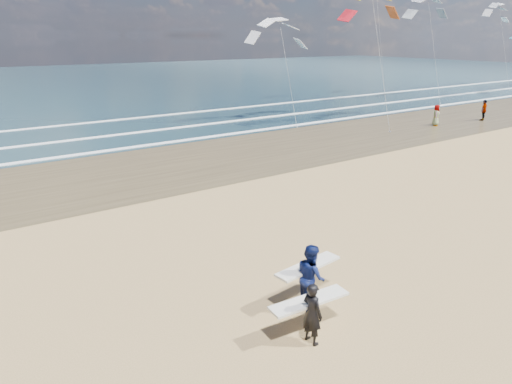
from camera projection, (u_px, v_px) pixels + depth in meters
wet_sand_strip at (355, 132)px, 36.48m from camera, size 220.00×12.00×0.01m
ocean at (125, 80)px, 78.60m from camera, size 220.00×100.00×0.02m
foam_breakers at (279, 114)px, 44.35m from camera, size 220.00×11.70×0.05m
surfer_near at (312, 311)px, 11.30m from camera, size 2.23×1.01×1.66m
surfer_far at (311, 276)px, 12.71m from camera, size 2.24×1.28×1.92m
beachgoer_0 at (436, 115)px, 38.72m from camera, size 1.04×0.94×1.78m
beachgoer_1 at (484, 110)px, 41.08m from camera, size 1.18×0.73×1.87m
kite_0 at (378, 42)px, 36.51m from camera, size 6.32×4.80×11.99m
kite_1 at (285, 57)px, 38.80m from camera, size 6.22×4.78×9.85m
kite_2 at (432, 33)px, 51.32m from camera, size 6.88×4.86×12.93m
kite_4 at (503, 38)px, 64.37m from camera, size 5.80×4.74×12.64m
kite_5 at (380, 32)px, 53.16m from camera, size 4.82×4.63×14.75m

